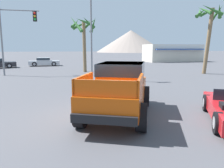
# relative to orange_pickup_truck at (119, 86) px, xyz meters

# --- Properties ---
(ground_plane) EXTENTS (320.00, 320.00, 0.00)m
(ground_plane) POSITION_rel_orange_pickup_truck_xyz_m (-0.58, -0.14, -1.09)
(ground_plane) COLOR #4C4C51
(orange_pickup_truck) EXTENTS (3.72, 5.34, 1.94)m
(orange_pickup_truck) POSITION_rel_orange_pickup_truck_xyz_m (0.00, 0.00, 0.00)
(orange_pickup_truck) COLOR #CC4C0C
(orange_pickup_truck) RESTS_ON ground_plane
(parked_car_silver) EXTENTS (4.28, 2.06, 1.19)m
(parked_car_silver) POSITION_rel_orange_pickup_truck_xyz_m (-4.52, 24.75, -0.49)
(parked_car_silver) COLOR #B7BABF
(parked_car_silver) RESTS_ON ground_plane
(traffic_light_main) EXTENTS (3.49, 0.38, 6.17)m
(traffic_light_main) POSITION_rel_orange_pickup_truck_xyz_m (-6.10, 13.95, 3.18)
(traffic_light_main) COLOR slate
(traffic_light_main) RESTS_ON ground_plane
(street_lamp_post) EXTENTS (0.90, 0.24, 7.54)m
(street_lamp_post) POSITION_rel_orange_pickup_truck_xyz_m (0.23, 9.38, 3.45)
(street_lamp_post) COLOR slate
(street_lamp_post) RESTS_ON ground_plane
(palm_tree_tall) EXTENTS (2.81, 2.73, 6.64)m
(palm_tree_tall) POSITION_rel_orange_pickup_truck_xyz_m (11.83, 10.85, 3.91)
(palm_tree_tall) COLOR brown
(palm_tree_tall) RESTS_ON ground_plane
(palm_tree_short) EXTENTS (2.91, 2.90, 5.79)m
(palm_tree_short) POSITION_rel_orange_pickup_truck_xyz_m (0.31, 15.50, 3.27)
(palm_tree_short) COLOR brown
(palm_tree_short) RESTS_ON ground_plane
(storefront_building) EXTENTS (10.30, 5.76, 3.21)m
(storefront_building) POSITION_rel_orange_pickup_truck_xyz_m (18.72, 30.47, 0.52)
(storefront_building) COLOR beige
(storefront_building) RESTS_ON ground_plane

